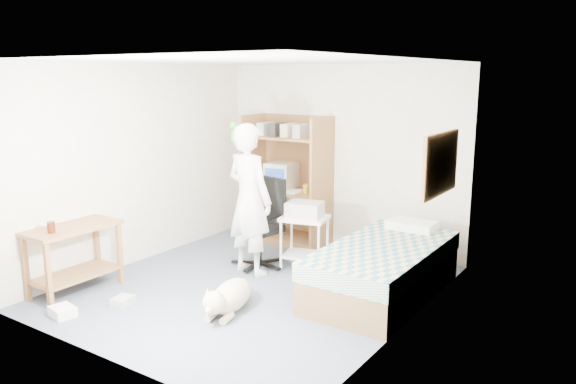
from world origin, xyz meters
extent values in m
plane|color=#46525F|center=(0.00, 0.00, 0.00)|extent=(4.00, 4.00, 0.00)
cube|color=beige|center=(0.00, 2.00, 1.25)|extent=(3.60, 0.02, 2.50)
cube|color=beige|center=(1.80, 0.00, 1.25)|extent=(0.02, 4.00, 2.50)
cube|color=beige|center=(-1.80, 0.00, 1.25)|extent=(0.02, 4.00, 2.50)
cube|color=white|center=(0.00, 0.00, 2.50)|extent=(3.60, 4.00, 0.02)
cube|color=brown|center=(-1.28, 1.70, 0.90)|extent=(0.04, 0.60, 1.80)
cube|color=brown|center=(-0.12, 1.70, 0.90)|extent=(0.04, 0.60, 1.80)
cube|color=brown|center=(-0.70, 1.99, 0.90)|extent=(1.20, 0.02, 1.80)
cube|color=brown|center=(-0.70, 1.70, 0.74)|extent=(1.12, 0.60, 0.04)
cube|color=brown|center=(-0.70, 1.62, 0.64)|extent=(1.00, 0.50, 0.03)
cube|color=brown|center=(-0.70, 1.70, 1.50)|extent=(1.12, 0.55, 0.03)
cube|color=brown|center=(-0.70, 1.70, 0.05)|extent=(1.12, 0.60, 0.10)
cube|color=brown|center=(1.30, 0.60, 0.18)|extent=(1.00, 2.00, 0.36)
cube|color=teal|center=(1.30, 0.60, 0.46)|extent=(1.02, 2.02, 0.20)
cube|color=white|center=(1.30, 1.40, 0.60)|extent=(0.55, 0.35, 0.12)
cube|color=brown|center=(-1.55, -1.20, 0.73)|extent=(0.50, 1.00, 0.04)
cube|color=brown|center=(-1.75, -1.65, 0.35)|extent=(0.05, 0.05, 0.70)
cube|color=brown|center=(-1.35, -1.65, 0.35)|extent=(0.05, 0.05, 0.70)
cube|color=brown|center=(-1.75, -0.75, 0.35)|extent=(0.05, 0.05, 0.70)
cube|color=brown|center=(-1.35, -0.75, 0.35)|extent=(0.05, 0.05, 0.70)
cube|color=brown|center=(-1.55, -1.20, 0.20)|extent=(0.46, 0.92, 0.03)
cube|color=#9B7545|center=(1.78, 0.90, 1.45)|extent=(0.03, 0.90, 0.60)
cube|color=brown|center=(1.77, 0.90, 1.76)|extent=(0.04, 0.94, 0.04)
cube|color=brown|center=(1.77, 0.90, 1.14)|extent=(0.04, 0.94, 0.04)
cylinder|color=black|center=(-0.38, 0.61, 0.04)|extent=(0.61, 0.61, 0.06)
cylinder|color=black|center=(-0.38, 0.61, 0.24)|extent=(0.06, 0.06, 0.41)
cube|color=black|center=(-0.38, 0.61, 0.48)|extent=(0.55, 0.55, 0.08)
cube|color=black|center=(-0.34, 0.85, 0.82)|extent=(0.43, 0.13, 0.56)
cube|color=black|center=(-0.63, 0.66, 0.64)|extent=(0.09, 0.31, 0.04)
cube|color=black|center=(-0.13, 0.57, 0.64)|extent=(0.09, 0.31, 0.04)
imported|color=white|center=(-0.33, 0.36, 0.91)|extent=(0.73, 0.54, 1.81)
ellipsoid|color=#169415|center=(-0.53, 0.38, 1.64)|extent=(0.13, 0.13, 0.21)
sphere|color=#169415|center=(-0.54, 0.34, 1.77)|extent=(0.09, 0.09, 0.09)
cone|color=#F55615|center=(-0.55, 0.30, 1.77)|extent=(0.04, 0.05, 0.04)
cylinder|color=#169415|center=(-0.52, 0.44, 1.52)|extent=(0.06, 0.15, 0.13)
ellipsoid|color=#D4B48E|center=(0.19, -0.62, 0.15)|extent=(0.47, 0.73, 0.30)
sphere|color=#D4B48E|center=(0.28, -0.98, 0.23)|extent=(0.23, 0.23, 0.23)
cone|color=#D4B48E|center=(0.22, -1.02, 0.33)|extent=(0.07, 0.07, 0.08)
cone|color=#D4B48E|center=(0.33, -0.99, 0.33)|extent=(0.07, 0.07, 0.08)
ellipsoid|color=#D4B48E|center=(0.30, -1.08, 0.19)|extent=(0.10, 0.14, 0.08)
cylinder|color=#D4B48E|center=(0.11, -0.27, 0.09)|extent=(0.10, 0.22, 0.11)
cube|color=white|center=(0.12, 0.88, 0.64)|extent=(0.63, 0.55, 0.04)
cube|color=white|center=(0.12, 0.88, 0.16)|extent=(0.58, 0.50, 0.03)
cylinder|color=white|center=(-0.12, 0.69, 0.32)|extent=(0.03, 0.03, 0.64)
cylinder|color=white|center=(0.36, 0.69, 0.32)|extent=(0.03, 0.03, 0.64)
cylinder|color=white|center=(-0.12, 1.07, 0.32)|extent=(0.03, 0.03, 0.64)
cylinder|color=white|center=(0.36, 1.07, 0.32)|extent=(0.03, 0.03, 0.64)
cube|color=#AEAFAA|center=(0.12, 0.88, 0.75)|extent=(0.48, 0.41, 0.18)
cube|color=beige|center=(-0.82, 1.75, 0.95)|extent=(0.41, 0.43, 0.36)
cube|color=navy|center=(-0.80, 1.55, 0.95)|extent=(0.30, 0.04, 0.25)
cube|color=beige|center=(-0.66, 1.58, 0.67)|extent=(0.47, 0.21, 0.03)
cylinder|color=yellow|center=(-0.35, 1.65, 0.82)|extent=(0.08, 0.08, 0.12)
cylinder|color=#3B1609|center=(-1.50, -1.48, 0.81)|extent=(0.08, 0.08, 0.12)
cube|color=white|center=(-1.10, -1.69, 0.05)|extent=(0.28, 0.24, 0.10)
cube|color=#A7A7A2|center=(-0.84, -1.15, 0.04)|extent=(0.23, 0.26, 0.08)
camera|label=1|loc=(3.67, -4.76, 2.36)|focal=35.00mm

